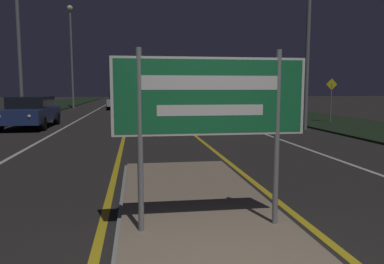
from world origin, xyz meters
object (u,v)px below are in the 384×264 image
(car_receding_1, at_px, (231,102))
(car_receding_2, at_px, (175,99))
(highway_sign, at_px, (211,103))
(warning_sign, at_px, (331,96))
(streetlight_left_far, at_px, (71,43))
(car_approaching_1, at_px, (119,101))
(car_approaching_0, at_px, (30,111))
(car_receding_0, at_px, (213,112))

(car_receding_1, bearing_deg, car_receding_2, 109.01)
(highway_sign, relative_size, warning_sign, 1.05)
(highway_sign, xyz_separation_m, streetlight_left_far, (-6.52, 30.89, 4.21))
(car_receding_2, relative_size, warning_sign, 1.97)
(car_approaching_1, relative_size, warning_sign, 1.87)
(streetlight_left_far, bearing_deg, car_approaching_0, -87.44)
(car_receding_1, bearing_deg, highway_sign, -105.05)
(car_approaching_0, bearing_deg, car_receding_0, -11.63)
(highway_sign, relative_size, car_approaching_1, 0.56)
(streetlight_left_far, height_order, car_approaching_0, streetlight_left_far)
(highway_sign, relative_size, streetlight_left_far, 0.26)
(streetlight_left_far, distance_m, car_receding_0, 21.40)
(car_receding_1, distance_m, car_approaching_1, 10.69)
(car_receding_0, xyz_separation_m, car_receding_1, (3.50, 10.39, 0.04))
(car_receding_2, height_order, warning_sign, warning_sign)
(highway_sign, distance_m, car_receding_0, 12.50)
(car_receding_0, height_order, car_approaching_1, car_approaching_1)
(car_approaching_1, bearing_deg, highway_sign, -85.40)
(streetlight_left_far, bearing_deg, car_receding_2, 5.90)
(highway_sign, height_order, warning_sign, warning_sign)
(car_approaching_0, height_order, car_approaching_1, car_approaching_1)
(car_receding_2, bearing_deg, streetlight_left_far, -174.10)
(highway_sign, xyz_separation_m, warning_sign, (9.12, 13.71, -0.21))
(car_receding_1, relative_size, car_approaching_1, 1.00)
(car_receding_1, xyz_separation_m, car_approaching_0, (-11.83, -8.68, -0.03))
(car_receding_2, height_order, car_approaching_0, car_receding_2)
(streetlight_left_far, xyz_separation_m, car_receding_0, (9.09, -18.69, -5.10))
(car_receding_1, bearing_deg, car_approaching_1, 141.97)
(car_approaching_0, relative_size, car_approaching_1, 1.12)
(car_receding_2, bearing_deg, car_approaching_1, -152.81)
(car_approaching_0, relative_size, warning_sign, 2.08)
(car_receding_2, bearing_deg, car_approaching_0, -115.70)
(highway_sign, bearing_deg, car_receding_2, 84.84)
(streetlight_left_far, relative_size, car_receding_0, 1.92)
(highway_sign, bearing_deg, car_receding_0, 78.07)
(car_receding_2, bearing_deg, car_receding_1, -70.99)
(highway_sign, height_order, car_receding_2, highway_sign)
(highway_sign, bearing_deg, streetlight_left_far, 101.91)
(streetlight_left_far, height_order, car_approaching_1, streetlight_left_far)
(car_receding_0, bearing_deg, highway_sign, -101.93)
(car_receding_0, bearing_deg, streetlight_left_far, 115.94)
(highway_sign, height_order, streetlight_left_far, streetlight_left_far)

